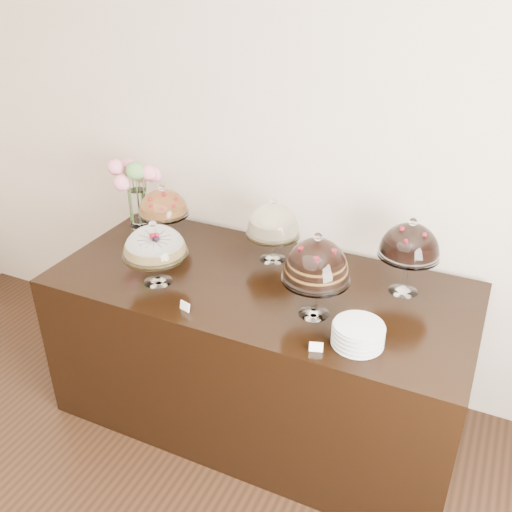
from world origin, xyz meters
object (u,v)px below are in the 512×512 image
at_px(cake_stand_choco_layer, 317,263).
at_px(cake_stand_fruit_tart, 163,205).
at_px(cake_stand_cheesecake, 273,222).
at_px(display_counter, 260,351).
at_px(cake_stand_dark_choco, 410,243).
at_px(cake_stand_sugar_sponge, 155,244).
at_px(plate_stack, 358,335).
at_px(flower_vase, 136,183).

bearing_deg(cake_stand_choco_layer, cake_stand_fruit_tart, 160.99).
distance_m(cake_stand_choco_layer, cake_stand_cheesecake, 0.57).
distance_m(display_counter, cake_stand_cheesecake, 0.72).
relative_size(cake_stand_dark_choco, cake_stand_fruit_tart, 1.18).
distance_m(cake_stand_cheesecake, cake_stand_fruit_tart, 0.68).
bearing_deg(cake_stand_sugar_sponge, cake_stand_choco_layer, 4.44).
distance_m(cake_stand_dark_choco, plate_stack, 0.58).
xyz_separation_m(display_counter, cake_stand_cheesecake, (-0.04, 0.26, 0.68)).
xyz_separation_m(cake_stand_sugar_sponge, plate_stack, (1.09, -0.08, -0.17)).
relative_size(cake_stand_choco_layer, cake_stand_dark_choco, 1.05).
distance_m(cake_stand_cheesecake, flower_vase, 0.92).
relative_size(display_counter, flower_vase, 4.98).
bearing_deg(display_counter, plate_stack, -26.16).
xyz_separation_m(cake_stand_sugar_sponge, flower_vase, (-0.47, 0.51, 0.06)).
height_order(cake_stand_choco_layer, cake_stand_cheesecake, cake_stand_choco_layer).
height_order(display_counter, cake_stand_choco_layer, cake_stand_choco_layer).
bearing_deg(plate_stack, cake_stand_dark_choco, 80.53).
bearing_deg(plate_stack, flower_vase, 159.19).
relative_size(cake_stand_choco_layer, plate_stack, 1.92).
bearing_deg(cake_stand_choco_layer, cake_stand_dark_choco, 48.10).
bearing_deg(cake_stand_dark_choco, cake_stand_fruit_tart, -179.44).
relative_size(cake_stand_cheesecake, flower_vase, 0.83).
relative_size(display_counter, cake_stand_fruit_tart, 6.36).
bearing_deg(cake_stand_choco_layer, flower_vase, 161.05).
relative_size(cake_stand_sugar_sponge, cake_stand_cheesecake, 0.95).
bearing_deg(display_counter, cake_stand_dark_choco, 18.31).
distance_m(cake_stand_sugar_sponge, flower_vase, 0.70).
xyz_separation_m(cake_stand_cheesecake, plate_stack, (0.65, -0.55, -0.17)).
bearing_deg(cake_stand_cheesecake, cake_stand_choco_layer, -46.31).
distance_m(cake_stand_sugar_sponge, cake_stand_fruit_tart, 0.49).
height_order(cake_stand_choco_layer, flower_vase, flower_vase).
bearing_deg(display_counter, cake_stand_choco_layer, -23.51).
bearing_deg(cake_stand_cheesecake, flower_vase, 177.49).
distance_m(cake_stand_sugar_sponge, cake_stand_choco_layer, 0.84).
distance_m(display_counter, cake_stand_sugar_sponge, 0.86).
bearing_deg(cake_stand_fruit_tart, cake_stand_dark_choco, 0.56).
bearing_deg(plate_stack, cake_stand_sugar_sponge, 175.81).
height_order(display_counter, plate_stack, plate_stack).
height_order(cake_stand_sugar_sponge, cake_stand_choco_layer, cake_stand_choco_layer).
bearing_deg(flower_vase, cake_stand_sugar_sponge, -47.47).
bearing_deg(cake_stand_fruit_tart, cake_stand_sugar_sponge, -61.74).
xyz_separation_m(display_counter, cake_stand_sugar_sponge, (-0.49, -0.22, 0.67)).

